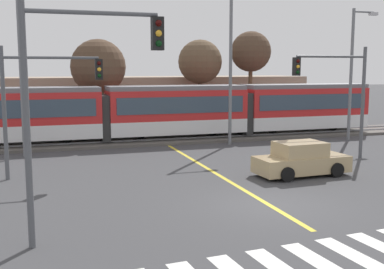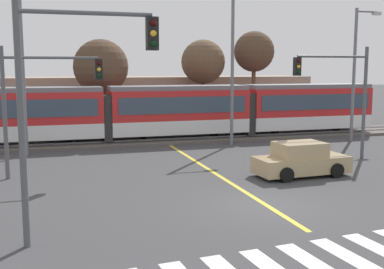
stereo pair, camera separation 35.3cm
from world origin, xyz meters
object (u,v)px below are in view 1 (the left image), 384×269
object	(u,v)px
sedan_crossing	(301,160)
traffic_light_near_left	(72,83)
street_lamp_east	(353,67)
bare_tree_west	(98,67)
bare_tree_far_east	(251,52)
light_rail_tram	(177,110)
bare_tree_east	(200,62)
street_lamp_west	(24,57)
street_lamp_centre	(234,58)
traffic_light_mid_right	(340,85)
traffic_light_mid_left	(40,91)

from	to	relation	value
sedan_crossing	traffic_light_near_left	distance (m)	12.13
street_lamp_east	bare_tree_west	world-z (taller)	street_lamp_east
bare_tree_far_east	street_lamp_east	bearing A→B (deg)	-67.87
street_lamp_east	light_rail_tram	bearing A→B (deg)	163.54
light_rail_tram	bare_tree_east	size ratio (longest dim) A/B	4.03
street_lamp_west	traffic_light_near_left	bearing A→B (deg)	-84.07
sedan_crossing	light_rail_tram	bearing A→B (deg)	101.62
street_lamp_centre	traffic_light_near_left	bearing A→B (deg)	-126.29
sedan_crossing	bare_tree_west	world-z (taller)	bare_tree_west
traffic_light_near_left	bare_tree_far_east	size ratio (longest dim) A/B	0.88
street_lamp_east	bare_tree_west	size ratio (longest dim) A/B	1.27
bare_tree_far_east	street_lamp_centre	bearing A→B (deg)	-121.09
street_lamp_east	bare_tree_west	distance (m)	17.14
traffic_light_mid_right	traffic_light_near_left	bearing A→B (deg)	-149.36
traffic_light_near_left	bare_tree_west	world-z (taller)	bare_tree_west
light_rail_tram	traffic_light_near_left	xyz separation A→B (m)	(-7.77, -17.22, 2.33)
traffic_light_mid_right	bare_tree_far_east	size ratio (longest dim) A/B	0.77
traffic_light_mid_left	street_lamp_centre	bearing A→B (deg)	27.18
street_lamp_west	street_lamp_east	distance (m)	20.37
street_lamp_centre	street_lamp_east	distance (m)	8.29
sedan_crossing	street_lamp_east	size ratio (longest dim) A/B	0.50
traffic_light_mid_right	bare_tree_east	xyz separation A→B (m)	(-2.55, 14.80, 1.33)
street_lamp_west	street_lamp_east	xyz separation A→B (m)	(20.36, -0.38, -0.52)
bare_tree_west	street_lamp_east	bearing A→B (deg)	-23.73
traffic_light_mid_left	bare_tree_east	bearing A→B (deg)	49.93
traffic_light_near_left	bare_tree_west	xyz separation A→B (m)	(3.19, 20.83, 0.43)
street_lamp_centre	street_lamp_east	size ratio (longest dim) A/B	1.12
traffic_light_mid_left	bare_tree_east	xyz separation A→B (m)	(12.13, 14.42, 1.42)
traffic_light_mid_left	light_rail_tram	bearing A→B (deg)	45.23
street_lamp_east	traffic_light_mid_right	bearing A→B (deg)	-131.03
bare_tree_west	bare_tree_east	bearing A→B (deg)	15.14
street_lamp_centre	traffic_light_mid_left	bearing A→B (deg)	-152.82
sedan_crossing	traffic_light_near_left	xyz separation A→B (m)	(-10.18, -5.48, 3.68)
sedan_crossing	traffic_light_mid_right	size ratio (longest dim) A/B	0.73
street_lamp_west	bare_tree_east	distance (m)	15.54
sedan_crossing	street_lamp_centre	size ratio (longest dim) A/B	0.45
light_rail_tram	traffic_light_mid_left	world-z (taller)	traffic_light_mid_left
street_lamp_centre	bare_tree_west	bearing A→B (deg)	139.46
sedan_crossing	bare_tree_far_east	world-z (taller)	bare_tree_far_east
light_rail_tram	bare_tree_east	bearing A→B (deg)	58.25
traffic_light_near_left	light_rail_tram	bearing A→B (deg)	65.72
traffic_light_mid_right	traffic_light_mid_left	bearing A→B (deg)	178.54
traffic_light_near_left	bare_tree_far_east	bearing A→B (deg)	55.48
traffic_light_mid_left	traffic_light_near_left	distance (m)	8.68
street_lamp_west	street_lamp_centre	xyz separation A→B (m)	(12.11, 0.16, 0.05)
light_rail_tram	bare_tree_west	size ratio (longest dim) A/B	4.16
light_rail_tram	bare_tree_far_east	world-z (taller)	bare_tree_far_east
traffic_light_near_left	street_lamp_east	world-z (taller)	street_lamp_east
light_rail_tram	bare_tree_west	distance (m)	6.45
bare_tree_east	traffic_light_near_left	bearing A→B (deg)	-116.27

